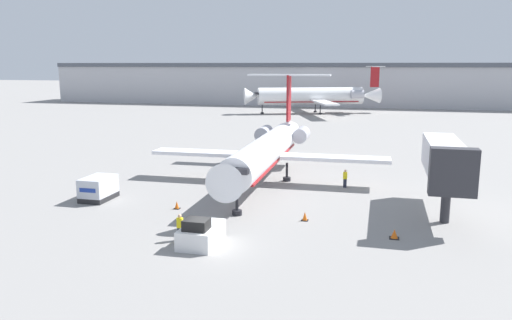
{
  "coord_description": "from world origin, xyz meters",
  "views": [
    {
      "loc": [
        10.78,
        -29.5,
        11.87
      ],
      "look_at": [
        0.0,
        13.34,
        3.38
      ],
      "focal_mm": 35.0,
      "sensor_mm": 36.0,
      "label": 1
    }
  ],
  "objects_px": {
    "airplane_main": "(268,149)",
    "luggage_cart": "(98,188)",
    "worker_near_tug": "(180,226)",
    "jet_bridge": "(445,160)",
    "worker_by_wing": "(345,178)",
    "traffic_cone_right": "(305,216)",
    "pushback_tug": "(201,233)",
    "traffic_cone_left": "(177,205)",
    "airplane_parked_far_left": "(314,96)",
    "traffic_cone_mid": "(394,234)"
  },
  "relations": [
    {
      "from": "airplane_main",
      "to": "luggage_cart",
      "type": "bearing_deg",
      "value": -141.23
    },
    {
      "from": "airplane_main",
      "to": "worker_by_wing",
      "type": "bearing_deg",
      "value": -4.49
    },
    {
      "from": "traffic_cone_left",
      "to": "jet_bridge",
      "type": "bearing_deg",
      "value": 10.18
    },
    {
      "from": "airplane_parked_far_left",
      "to": "worker_by_wing",
      "type": "bearing_deg",
      "value": -79.98
    },
    {
      "from": "luggage_cart",
      "to": "pushback_tug",
      "type": "bearing_deg",
      "value": -33.18
    },
    {
      "from": "worker_by_wing",
      "to": "traffic_cone_left",
      "type": "bearing_deg",
      "value": -140.26
    },
    {
      "from": "airplane_main",
      "to": "traffic_cone_left",
      "type": "distance_m",
      "value": 12.97
    },
    {
      "from": "worker_by_wing",
      "to": "luggage_cart",
      "type": "bearing_deg",
      "value": -154.84
    },
    {
      "from": "pushback_tug",
      "to": "traffic_cone_mid",
      "type": "distance_m",
      "value": 13.33
    },
    {
      "from": "luggage_cart",
      "to": "worker_by_wing",
      "type": "xyz_separation_m",
      "value": [
        20.97,
        9.85,
        -0.09
      ]
    },
    {
      "from": "airplane_main",
      "to": "airplane_parked_far_left",
      "type": "bearing_deg",
      "value": 94.02
    },
    {
      "from": "worker_by_wing",
      "to": "traffic_cone_left",
      "type": "relative_size",
      "value": 2.7
    },
    {
      "from": "worker_near_tug",
      "to": "traffic_cone_mid",
      "type": "height_order",
      "value": "worker_near_tug"
    },
    {
      "from": "worker_by_wing",
      "to": "jet_bridge",
      "type": "xyz_separation_m",
      "value": [
        8.19,
        -7.05,
        3.51
      ]
    },
    {
      "from": "luggage_cart",
      "to": "traffic_cone_mid",
      "type": "height_order",
      "value": "luggage_cart"
    },
    {
      "from": "airplane_main",
      "to": "traffic_cone_right",
      "type": "distance_m",
      "value": 13.68
    },
    {
      "from": "worker_by_wing",
      "to": "worker_near_tug",
      "type": "bearing_deg",
      "value": -118.87
    },
    {
      "from": "traffic_cone_right",
      "to": "airplane_parked_far_left",
      "type": "height_order",
      "value": "airplane_parked_far_left"
    },
    {
      "from": "traffic_cone_left",
      "to": "worker_by_wing",
      "type": "bearing_deg",
      "value": 39.74
    },
    {
      "from": "traffic_cone_left",
      "to": "worker_near_tug",
      "type": "bearing_deg",
      "value": -65.27
    },
    {
      "from": "airplane_main",
      "to": "traffic_cone_left",
      "type": "relative_size",
      "value": 44.36
    },
    {
      "from": "worker_near_tug",
      "to": "traffic_cone_right",
      "type": "distance_m",
      "value": 10.01
    },
    {
      "from": "pushback_tug",
      "to": "jet_bridge",
      "type": "height_order",
      "value": "jet_bridge"
    },
    {
      "from": "traffic_cone_right",
      "to": "airplane_parked_far_left",
      "type": "distance_m",
      "value": 86.3
    },
    {
      "from": "worker_by_wing",
      "to": "traffic_cone_mid",
      "type": "xyz_separation_m",
      "value": [
        4.41,
        -13.91,
        -0.63
      ]
    },
    {
      "from": "traffic_cone_mid",
      "to": "jet_bridge",
      "type": "distance_m",
      "value": 8.86
    },
    {
      "from": "worker_near_tug",
      "to": "traffic_cone_mid",
      "type": "relative_size",
      "value": 2.73
    },
    {
      "from": "jet_bridge",
      "to": "traffic_cone_left",
      "type": "bearing_deg",
      "value": -169.82
    },
    {
      "from": "jet_bridge",
      "to": "traffic_cone_right",
      "type": "bearing_deg",
      "value": -157.25
    },
    {
      "from": "worker_near_tug",
      "to": "airplane_parked_far_left",
      "type": "height_order",
      "value": "airplane_parked_far_left"
    },
    {
      "from": "traffic_cone_right",
      "to": "worker_near_tug",
      "type": "bearing_deg",
      "value": -139.81
    },
    {
      "from": "pushback_tug",
      "to": "worker_near_tug",
      "type": "height_order",
      "value": "pushback_tug"
    },
    {
      "from": "luggage_cart",
      "to": "jet_bridge",
      "type": "xyz_separation_m",
      "value": [
        29.16,
        2.8,
        3.42
      ]
    },
    {
      "from": "airplane_main",
      "to": "traffic_cone_left",
      "type": "xyz_separation_m",
      "value": [
        -5.14,
        -11.49,
        -3.13
      ]
    },
    {
      "from": "traffic_cone_left",
      "to": "luggage_cart",
      "type": "bearing_deg",
      "value": 172.66
    },
    {
      "from": "worker_near_tug",
      "to": "jet_bridge",
      "type": "relative_size",
      "value": 0.16
    },
    {
      "from": "pushback_tug",
      "to": "traffic_cone_left",
      "type": "xyz_separation_m",
      "value": [
        -4.87,
        7.33,
        -0.43
      ]
    },
    {
      "from": "worker_by_wing",
      "to": "pushback_tug",
      "type": "bearing_deg",
      "value": -114.26
    },
    {
      "from": "airplane_main",
      "to": "airplane_parked_far_left",
      "type": "relative_size",
      "value": 0.88
    },
    {
      "from": "traffic_cone_right",
      "to": "jet_bridge",
      "type": "bearing_deg",
      "value": 22.75
    },
    {
      "from": "traffic_cone_right",
      "to": "jet_bridge",
      "type": "distance_m",
      "value": 12.01
    },
    {
      "from": "pushback_tug",
      "to": "airplane_parked_far_left",
      "type": "relative_size",
      "value": 0.11
    },
    {
      "from": "luggage_cart",
      "to": "traffic_cone_right",
      "type": "height_order",
      "value": "luggage_cart"
    },
    {
      "from": "worker_near_tug",
      "to": "airplane_parked_far_left",
      "type": "xyz_separation_m",
      "value": [
        -3.25,
        91.97,
        3.27
      ]
    },
    {
      "from": "luggage_cart",
      "to": "traffic_cone_left",
      "type": "xyz_separation_m",
      "value": [
        7.9,
        -1.02,
        -0.72
      ]
    },
    {
      "from": "airplane_main",
      "to": "jet_bridge",
      "type": "height_order",
      "value": "airplane_main"
    },
    {
      "from": "pushback_tug",
      "to": "jet_bridge",
      "type": "relative_size",
      "value": 0.33
    },
    {
      "from": "airplane_main",
      "to": "pushback_tug",
      "type": "height_order",
      "value": "airplane_main"
    },
    {
      "from": "luggage_cart",
      "to": "traffic_cone_mid",
      "type": "relative_size",
      "value": 5.02
    },
    {
      "from": "pushback_tug",
      "to": "luggage_cart",
      "type": "bearing_deg",
      "value": 146.82
    }
  ]
}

